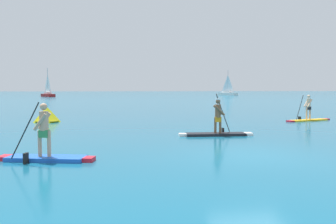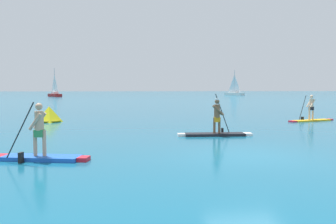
{
  "view_description": "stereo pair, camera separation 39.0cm",
  "coord_description": "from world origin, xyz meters",
  "px_view_note": "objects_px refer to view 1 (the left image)",
  "views": [
    {
      "loc": [
        -4.32,
        -10.87,
        2.14
      ],
      "look_at": [
        -1.67,
        7.16,
        0.91
      ],
      "focal_mm": 38.22,
      "sensor_mm": 36.0,
      "label": 1
    },
    {
      "loc": [
        -3.94,
        -10.92,
        2.14
      ],
      "look_at": [
        -1.67,
        7.16,
        0.91
      ],
      "focal_mm": 38.22,
      "sensor_mm": 36.0,
      "label": 2
    }
  ],
  "objects_px": {
    "race_marker_buoy": "(47,115)",
    "sailboat_left_horizon": "(48,93)",
    "paddleboarder_near_left": "(45,149)",
    "paddleboarder_mid_center": "(217,129)",
    "sailboat_right_horizon": "(228,92)",
    "paddleboarder_far_right": "(308,115)"
  },
  "relations": [
    {
      "from": "race_marker_buoy",
      "to": "sailboat_left_horizon",
      "type": "distance_m",
      "value": 68.95
    },
    {
      "from": "paddleboarder_near_left",
      "to": "paddleboarder_mid_center",
      "type": "bearing_deg",
      "value": -131.2
    },
    {
      "from": "paddleboarder_near_left",
      "to": "race_marker_buoy",
      "type": "bearing_deg",
      "value": -66.44
    },
    {
      "from": "paddleboarder_near_left",
      "to": "sailboat_left_horizon",
      "type": "distance_m",
      "value": 81.38
    },
    {
      "from": "paddleboarder_mid_center",
      "to": "sailboat_right_horizon",
      "type": "xyz_separation_m",
      "value": [
        28.14,
        85.7,
        0.5
      ]
    },
    {
      "from": "paddleboarder_mid_center",
      "to": "paddleboarder_far_right",
      "type": "height_order",
      "value": "paddleboarder_mid_center"
    },
    {
      "from": "race_marker_buoy",
      "to": "paddleboarder_far_right",
      "type": "bearing_deg",
      "value": -5.07
    },
    {
      "from": "sailboat_left_horizon",
      "to": "race_marker_buoy",
      "type": "bearing_deg",
      "value": -19.02
    },
    {
      "from": "paddleboarder_near_left",
      "to": "race_marker_buoy",
      "type": "distance_m",
      "value": 12.43
    },
    {
      "from": "paddleboarder_far_right",
      "to": "sailboat_left_horizon",
      "type": "bearing_deg",
      "value": -85.33
    },
    {
      "from": "paddleboarder_near_left",
      "to": "race_marker_buoy",
      "type": "xyz_separation_m",
      "value": [
        -2.17,
        12.24,
        0.1
      ]
    },
    {
      "from": "paddleboarder_mid_center",
      "to": "sailboat_right_horizon",
      "type": "bearing_deg",
      "value": 74.68
    },
    {
      "from": "paddleboarder_far_right",
      "to": "sailboat_right_horizon",
      "type": "height_order",
      "value": "sailboat_right_horizon"
    },
    {
      "from": "race_marker_buoy",
      "to": "sailboat_right_horizon",
      "type": "relative_size",
      "value": 0.2
    },
    {
      "from": "sailboat_left_horizon",
      "to": "paddleboarder_far_right",
      "type": "bearing_deg",
      "value": -6.61
    },
    {
      "from": "sailboat_left_horizon",
      "to": "paddleboarder_mid_center",
      "type": "bearing_deg",
      "value": -13.7
    },
    {
      "from": "race_marker_buoy",
      "to": "paddleboarder_near_left",
      "type": "bearing_deg",
      "value": -79.96
    },
    {
      "from": "paddleboarder_mid_center",
      "to": "sailboat_right_horizon",
      "type": "relative_size",
      "value": 0.46
    },
    {
      "from": "race_marker_buoy",
      "to": "sailboat_right_horizon",
      "type": "xyz_separation_m",
      "value": [
        36.87,
        78.11,
        0.39
      ]
    },
    {
      "from": "sailboat_right_horizon",
      "to": "sailboat_left_horizon",
      "type": "bearing_deg",
      "value": 73.4
    },
    {
      "from": "paddleboarder_near_left",
      "to": "sailboat_right_horizon",
      "type": "relative_size",
      "value": 0.4
    },
    {
      "from": "paddleboarder_near_left",
      "to": "paddleboarder_far_right",
      "type": "height_order",
      "value": "paddleboarder_near_left"
    }
  ]
}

